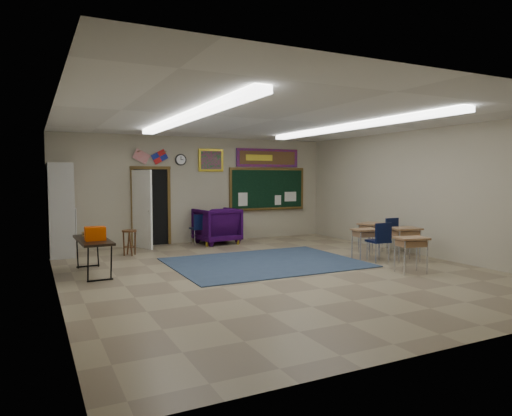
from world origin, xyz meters
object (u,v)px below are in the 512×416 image
student_desk_front_right (371,236)px  wooden_stool (129,242)px  student_desk_front_left (365,242)px  folding_table (93,255)px  wingback_armchair (217,226)px

student_desk_front_right → wooden_stool: student_desk_front_right is taller
student_desk_front_left → folding_table: folding_table is taller
student_desk_front_right → folding_table: (-6.50, 0.43, -0.04)m
student_desk_front_left → student_desk_front_right: 0.98m
student_desk_front_right → folding_table: 6.51m
student_desk_front_left → wingback_armchair: bearing=125.7°
student_desk_front_right → wingback_armchair: bearing=111.0°
student_desk_front_left → folding_table: bearing=175.2°
folding_table → wooden_stool: size_ratio=2.72×
wingback_armchair → wooden_stool: size_ratio=1.82×
student_desk_front_right → wooden_stool: 5.90m
folding_table → wingback_armchair: bearing=34.5°
wingback_armchair → folding_table: bearing=30.0°
student_desk_front_left → folding_table: (-5.78, 1.09, -0.01)m
wingback_armchair → folding_table: 4.50m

